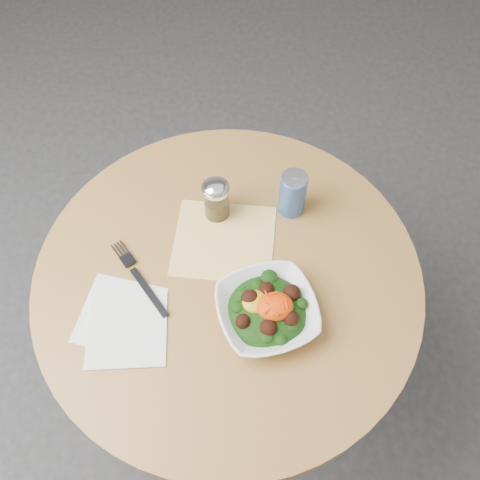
{
  "coord_description": "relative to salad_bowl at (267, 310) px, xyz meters",
  "views": [
    {
      "loc": [
        -0.06,
        -0.58,
        1.84
      ],
      "look_at": [
        0.04,
        0.05,
        0.81
      ],
      "focal_mm": 40.0,
      "sensor_mm": 36.0,
      "label": 1
    }
  ],
  "objects": [
    {
      "name": "ground",
      "position": [
        -0.07,
        0.12,
        -0.78
      ],
      "size": [
        6.0,
        6.0,
        0.0
      ],
      "primitive_type": "plane",
      "color": "#2C2C2F",
      "rests_on": "ground"
    },
    {
      "name": "table",
      "position": [
        -0.07,
        0.12,
        -0.23
      ],
      "size": [
        0.9,
        0.9,
        0.75
      ],
      "color": "black",
      "rests_on": "ground"
    },
    {
      "name": "beverage_can",
      "position": [
        0.11,
        0.28,
        0.03
      ],
      "size": [
        0.07,
        0.07,
        0.13
      ],
      "color": "#0D3695",
      "rests_on": "table"
    },
    {
      "name": "fork",
      "position": [
        -0.27,
        0.14,
        -0.02
      ],
      "size": [
        0.12,
        0.22,
        0.0
      ],
      "color": "black",
      "rests_on": "table"
    },
    {
      "name": "spice_shaker",
      "position": [
        -0.07,
        0.29,
        0.03
      ],
      "size": [
        0.07,
        0.07,
        0.12
      ],
      "color": "silver",
      "rests_on": "table"
    },
    {
      "name": "salad_bowl",
      "position": [
        0.0,
        0.0,
        0.0
      ],
      "size": [
        0.24,
        0.24,
        0.08
      ],
      "color": "white",
      "rests_on": "table"
    },
    {
      "name": "paper_napkins",
      "position": [
        -0.31,
        0.03,
        -0.03
      ],
      "size": [
        0.22,
        0.24,
        0.0
      ],
      "color": "white",
      "rests_on": "table"
    },
    {
      "name": "cloth_napkin",
      "position": [
        -0.07,
        0.21,
        -0.03
      ],
      "size": [
        0.28,
        0.27,
        0.0
      ],
      "primitive_type": "cube",
      "rotation": [
        0.0,
        0.0,
        -0.25
      ],
      "color": "#FCAD0D",
      "rests_on": "table"
    }
  ]
}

